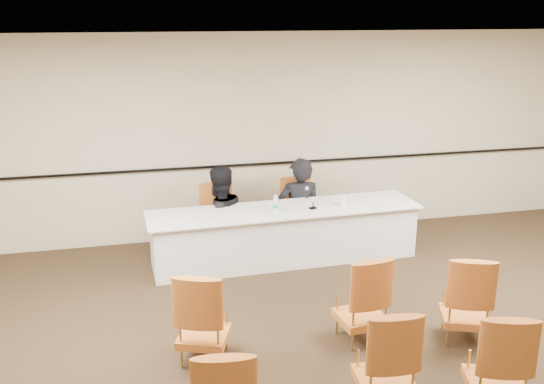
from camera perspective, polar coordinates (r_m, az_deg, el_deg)
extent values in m
plane|color=black|center=(5.92, 8.09, -17.09)|extent=(10.00, 10.00, 0.00)
plane|color=white|center=(4.94, 9.54, 13.30)|extent=(10.00, 10.00, 0.00)
cube|color=beige|center=(8.93, -0.87, 5.24)|extent=(10.00, 0.04, 3.00)
cube|color=black|center=(8.98, -0.80, 2.69)|extent=(9.80, 0.04, 0.03)
imported|color=black|center=(8.80, 2.58, -2.37)|extent=(0.68, 0.48, 1.77)
imported|color=black|center=(8.54, -4.99, -3.09)|extent=(0.99, 0.89, 1.69)
cube|color=white|center=(8.23, 4.57, -1.32)|extent=(0.35, 0.30, 0.00)
cylinder|color=silver|center=(7.97, 1.96, -1.51)|extent=(0.07, 0.07, 0.10)
cylinder|color=white|center=(8.28, 6.71, -0.82)|extent=(0.09, 0.09, 0.13)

